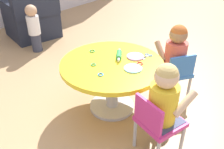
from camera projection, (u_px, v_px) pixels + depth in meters
ground_plane at (112, 107)px, 2.43m from camera, size 10.00×10.00×0.00m
craft_table at (112, 73)px, 2.23m from camera, size 0.94×0.94×0.51m
child_chair_left at (157, 122)px, 1.80m from camera, size 0.37×0.37×0.54m
seated_child_left at (164, 96)px, 1.70m from camera, size 0.41×0.35×0.51m
child_chair_right at (175, 72)px, 2.41m from camera, size 0.41×0.41×0.54m
seated_child_right at (176, 50)px, 2.33m from camera, size 0.41×0.44×0.51m
armchair_dark at (32, 18)px, 3.84m from camera, size 0.83×0.85×0.85m
toddler_standing at (34, 27)px, 3.36m from camera, size 0.17×0.17×0.67m
rolling_pin at (119, 55)px, 2.24m from camera, size 0.20×0.15×0.05m
craft_scissors at (147, 56)px, 2.27m from camera, size 0.13×0.07×0.01m
playdough_blob_0 at (133, 68)px, 2.06m from camera, size 0.16×0.16×0.01m
playdough_blob_1 at (135, 57)px, 2.25m from camera, size 0.16×0.16×0.02m
cookie_cutter_0 at (93, 65)px, 2.12m from camera, size 0.05×0.05×0.01m
cookie_cutter_1 at (140, 63)px, 2.14m from camera, size 0.06×0.06×0.01m
cookie_cutter_2 at (92, 51)px, 2.36m from camera, size 0.06×0.06×0.01m
cookie_cutter_3 at (101, 75)px, 1.98m from camera, size 0.05×0.05×0.01m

